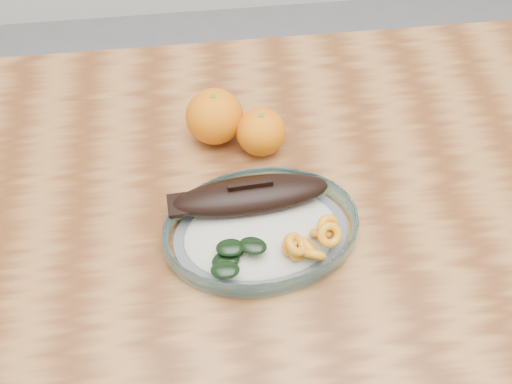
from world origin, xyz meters
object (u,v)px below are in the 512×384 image
(orange_left, at_px, (215,116))
(orange_right, at_px, (261,132))
(dining_table, at_px, (308,266))
(plated_meal, at_px, (261,228))

(orange_left, distance_m, orange_right, 0.07)
(dining_table, bearing_deg, plated_meal, -177.09)
(plated_meal, xyz_separation_m, orange_right, (0.02, 0.15, 0.02))
(orange_left, bearing_deg, orange_right, -26.73)
(dining_table, height_order, plated_meal, plated_meal)
(plated_meal, xyz_separation_m, orange_left, (-0.05, 0.19, 0.02))
(dining_table, height_order, orange_right, orange_right)
(plated_meal, relative_size, orange_left, 6.03)
(orange_right, bearing_deg, plated_meal, -96.85)
(plated_meal, distance_m, orange_right, 0.16)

